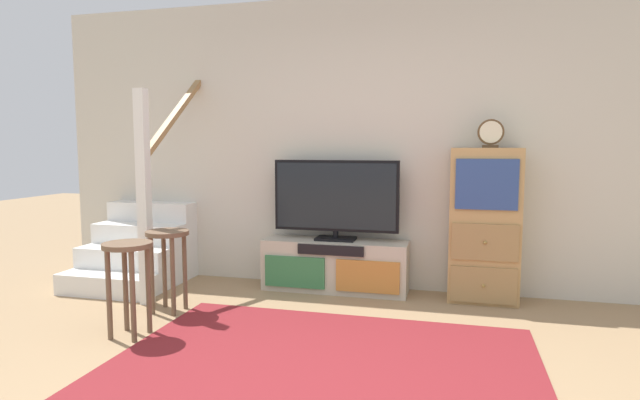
# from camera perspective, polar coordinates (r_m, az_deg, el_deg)

# --- Properties ---
(back_wall) EXTENTS (6.40, 0.12, 2.70)m
(back_wall) POSITION_cam_1_polar(r_m,az_deg,el_deg) (4.92, 5.82, 6.11)
(back_wall) COLOR beige
(back_wall) RESTS_ON ground_plane
(area_rug) EXTENTS (2.60, 1.80, 0.01)m
(area_rug) POSITION_cam_1_polar(r_m,az_deg,el_deg) (3.36, 0.53, -17.29)
(area_rug) COLOR maroon
(area_rug) RESTS_ON ground_plane
(media_console) EXTENTS (1.33, 0.38, 0.47)m
(media_console) POSITION_cam_1_polar(r_m,az_deg,el_deg) (4.84, 1.65, -7.19)
(media_console) COLOR #BCB29E
(media_console) RESTS_ON ground_plane
(television) EXTENTS (1.16, 0.22, 0.73)m
(television) POSITION_cam_1_polar(r_m,az_deg,el_deg) (4.76, 1.74, 0.25)
(television) COLOR black
(television) RESTS_ON media_console
(side_cabinet) EXTENTS (0.58, 0.38, 1.32)m
(side_cabinet) POSITION_cam_1_polar(r_m,az_deg,el_deg) (4.66, 17.52, -2.68)
(side_cabinet) COLOR tan
(side_cabinet) RESTS_ON ground_plane
(desk_clock) EXTENTS (0.21, 0.08, 0.24)m
(desk_clock) POSITION_cam_1_polar(r_m,az_deg,el_deg) (4.60, 18.18, 6.93)
(desk_clock) COLOR #4C3823
(desk_clock) RESTS_ON side_cabinet
(staircase) EXTENTS (1.00, 1.36, 2.20)m
(staircase) POSITION_cam_1_polar(r_m,az_deg,el_deg) (5.57, -18.18, -4.32)
(staircase) COLOR white
(staircase) RESTS_ON ground_plane
(bar_stool_near) EXTENTS (0.34, 0.34, 0.67)m
(bar_stool_near) POSITION_cam_1_polar(r_m,az_deg,el_deg) (3.88, -20.27, -6.82)
(bar_stool_near) COLOR brown
(bar_stool_near) RESTS_ON ground_plane
(bar_stool_far) EXTENTS (0.34, 0.34, 0.66)m
(bar_stool_far) POSITION_cam_1_polar(r_m,az_deg,el_deg) (4.36, -16.32, -5.38)
(bar_stool_far) COLOR brown
(bar_stool_far) RESTS_ON ground_plane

